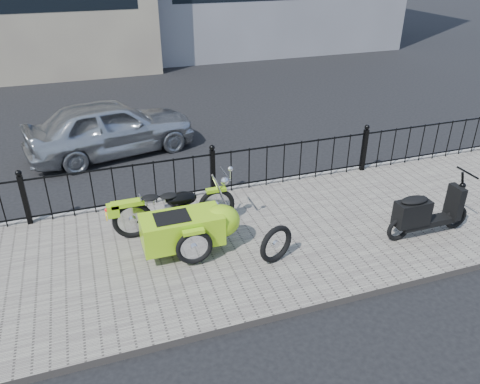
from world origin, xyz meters
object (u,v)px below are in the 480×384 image
object	(u,v)px
scooter	(425,213)
spare_tire	(276,244)
sedan_car	(111,127)
motorcycle_sidecar	(191,223)

from	to	relation	value
scooter	spare_tire	xyz separation A→B (m)	(-2.71, 0.13, -0.11)
scooter	sedan_car	xyz separation A→B (m)	(-4.71, 5.76, 0.13)
scooter	sedan_car	size ratio (longest dim) A/B	0.41
motorcycle_sidecar	sedan_car	bearing A→B (deg)	99.67
sedan_car	spare_tire	bearing A→B (deg)	-172.45
scooter	sedan_car	bearing A→B (deg)	129.27
motorcycle_sidecar	scooter	bearing A→B (deg)	-13.91
scooter	spare_tire	size ratio (longest dim) A/B	2.55
motorcycle_sidecar	spare_tire	world-z (taller)	motorcycle_sidecar
motorcycle_sidecar	spare_tire	distance (m)	1.45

